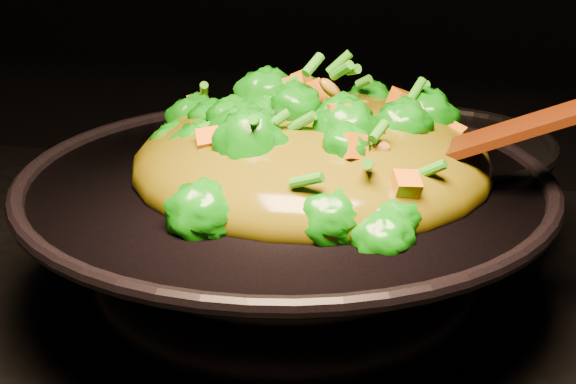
# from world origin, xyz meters

# --- Properties ---
(wok) EXTENTS (0.56, 0.56, 0.13)m
(wok) POSITION_xyz_m (-0.09, 0.09, 0.96)
(wok) COLOR black
(wok) RESTS_ON stovetop
(stir_fry) EXTENTS (0.39, 0.39, 0.11)m
(stir_fry) POSITION_xyz_m (-0.07, 0.12, 1.08)
(stir_fry) COLOR #0E7908
(stir_fry) RESTS_ON wok
(spatula) EXTENTS (0.26, 0.05, 0.11)m
(spatula) POSITION_xyz_m (0.08, 0.10, 1.07)
(spatula) COLOR #3B1203
(spatula) RESTS_ON wok
(back_pot) EXTENTS (0.29, 0.29, 0.13)m
(back_pot) POSITION_xyz_m (0.03, 0.22, 0.96)
(back_pot) COLOR black
(back_pot) RESTS_ON stovetop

